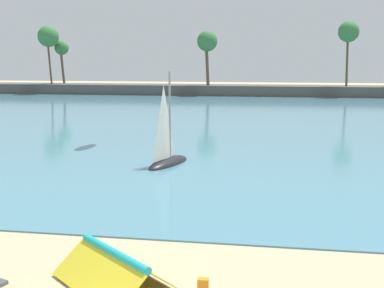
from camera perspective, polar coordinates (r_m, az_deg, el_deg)
sea at (r=71.67m, az=4.89°, el=4.78°), size 220.00×110.71×0.06m
palm_headland at (r=86.61m, az=7.89°, el=7.47°), size 108.40×6.23×13.38m
folded_kite at (r=14.17m, az=-8.96°, el=-13.45°), size 3.99×3.85×1.00m
backpack_near_kite at (r=13.72m, az=1.30°, el=-16.21°), size 0.31×0.28×0.44m
sailboat_near_shore at (r=29.21m, az=-2.85°, el=-1.34°), size 2.41×4.26×5.91m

